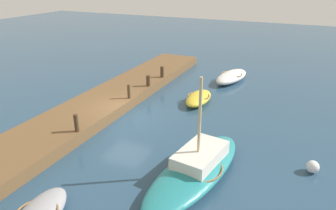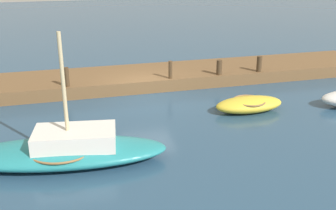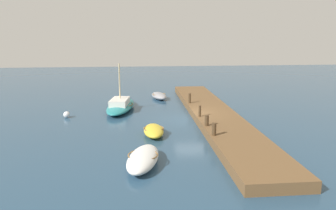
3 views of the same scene
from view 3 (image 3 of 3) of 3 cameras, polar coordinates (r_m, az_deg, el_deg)
ground_plane at (r=26.18m, az=3.95°, el=-2.57°), size 84.00×84.00×0.00m
dock_platform at (r=26.48m, az=8.03°, el=-1.83°), size 25.34×3.37×0.60m
rowboat_white at (r=17.34m, az=-4.36°, el=-9.23°), size 4.14×2.32×0.76m
rowboat_grey at (r=34.14m, az=-1.57°, el=1.61°), size 3.24×1.97×0.66m
sailboat_teal at (r=29.55m, az=-8.22°, el=-0.06°), size 6.85×3.06×4.17m
dinghy_yellow at (r=22.21m, az=-2.50°, el=-4.46°), size 2.94×1.40×0.63m
mooring_post_west at (r=20.39m, az=8.00°, el=-4.18°), size 0.26×0.26×0.79m
mooring_post_mid_west at (r=22.43m, az=6.73°, el=-2.67°), size 0.28×0.28×0.73m
mooring_post_mid_east at (r=24.78m, az=5.53°, el=-1.03°), size 0.18×0.18×0.86m
mooring_post_east at (r=29.41m, az=3.77°, el=1.18°), size 0.21×0.21×0.88m
marker_buoy at (r=27.93m, az=-17.17°, el=-1.59°), size 0.53×0.53×0.53m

